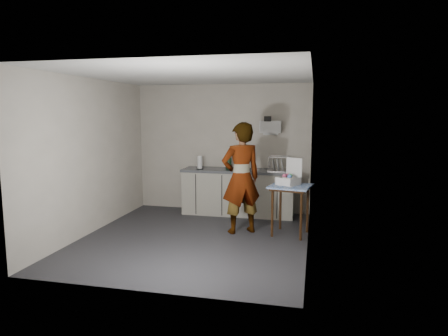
% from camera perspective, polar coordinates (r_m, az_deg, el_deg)
% --- Properties ---
extents(ground, '(4.00, 4.00, 0.00)m').
position_cam_1_polar(ground, '(6.60, -4.26, -9.98)').
color(ground, '#27272C').
rests_on(ground, ground).
extents(wall_back, '(3.60, 0.02, 2.60)m').
position_cam_1_polar(wall_back, '(8.24, -0.27, 2.84)').
color(wall_back, '#BBB3A3').
rests_on(wall_back, ground).
extents(wall_right, '(0.02, 4.00, 2.60)m').
position_cam_1_polar(wall_right, '(6.05, 12.05, 0.84)').
color(wall_right, '#BBB3A3').
rests_on(wall_right, ground).
extents(wall_left, '(0.02, 4.00, 2.60)m').
position_cam_1_polar(wall_left, '(7.07, -18.38, 1.60)').
color(wall_left, '#BBB3A3').
rests_on(wall_left, ground).
extents(ceiling, '(3.60, 4.00, 0.01)m').
position_cam_1_polar(ceiling, '(6.31, -4.50, 13.06)').
color(ceiling, white).
rests_on(ceiling, wall_back).
extents(kitchen_counter, '(2.24, 0.62, 0.91)m').
position_cam_1_polar(kitchen_counter, '(8.00, 2.06, -3.64)').
color(kitchen_counter, black).
rests_on(kitchen_counter, ground).
extents(wall_shelf, '(0.42, 0.18, 0.37)m').
position_cam_1_polar(wall_shelf, '(7.98, 6.66, 5.83)').
color(wall_shelf, white).
rests_on(wall_shelf, ground).
extents(side_table, '(0.76, 0.76, 0.84)m').
position_cam_1_polar(side_table, '(6.70, 9.51, -3.36)').
color(side_table, '#3A1B0D').
rests_on(side_table, ground).
extents(standing_man, '(0.82, 0.75, 1.87)m').
position_cam_1_polar(standing_man, '(6.70, 2.45, -1.46)').
color(standing_man, '#B2A593').
rests_on(standing_man, ground).
extents(soap_bottle, '(0.18, 0.18, 0.34)m').
position_cam_1_polar(soap_bottle, '(7.86, 0.67, 0.97)').
color(soap_bottle, black).
rests_on(soap_bottle, kitchen_counter).
extents(soda_can, '(0.06, 0.06, 0.11)m').
position_cam_1_polar(soda_can, '(7.94, 2.02, 0.21)').
color(soda_can, red).
rests_on(soda_can, kitchen_counter).
extents(dark_bottle, '(0.08, 0.08, 0.26)m').
position_cam_1_polar(dark_bottle, '(7.97, 0.50, 0.80)').
color(dark_bottle, black).
rests_on(dark_bottle, kitchen_counter).
extents(paper_towel, '(0.15, 0.15, 0.26)m').
position_cam_1_polar(paper_towel, '(7.98, -3.47, 0.73)').
color(paper_towel, black).
rests_on(paper_towel, kitchen_counter).
extents(dish_rack, '(0.42, 0.31, 0.29)m').
position_cam_1_polar(dish_rack, '(7.74, 7.79, 0.03)').
color(dish_rack, silver).
rests_on(dish_rack, kitchen_counter).
extents(bakery_box, '(0.43, 0.44, 0.44)m').
position_cam_1_polar(bakery_box, '(6.73, 9.26, -1.52)').
color(bakery_box, white).
rests_on(bakery_box, side_table).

